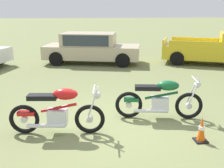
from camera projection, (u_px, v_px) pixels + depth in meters
ground_plane at (111, 124)px, 6.41m from camera, size 120.00×120.00×0.00m
motorcycle_red at (58, 112)px, 5.83m from camera, size 2.03×0.64×1.02m
motorcycle_green at (160, 99)px, 6.64m from camera, size 2.08×0.67×1.02m
car_beige at (91, 46)px, 13.10m from camera, size 4.70×2.67×1.43m
pickup_truck_yellow at (224, 48)px, 12.78m from camera, size 5.22×3.48×1.49m
traffic_cone at (201, 130)px, 5.55m from camera, size 0.25×0.25×0.53m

